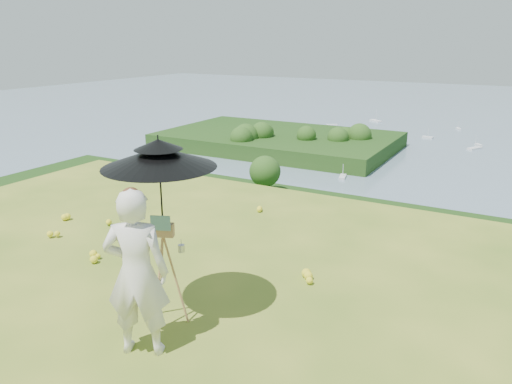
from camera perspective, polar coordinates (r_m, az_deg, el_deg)
The scene contains 11 objects.
ground at distance 5.82m, azimuth -19.03°, elevation -18.86°, with size 14.00×14.00×0.00m, color #4F7120.
shoreline_tier at distance 87.42m, azimuth 23.82°, elevation -11.20°, with size 170.00×28.00×8.00m, color #696554.
peninsula at distance 179.45m, azimuth 2.55°, elevation 6.73°, with size 90.00×60.00×12.00m, color black, non-canonical shape.
slope_trees at distance 42.34m, azimuth 21.37°, elevation -9.80°, with size 110.00×50.00×6.00m, color #254E17, non-canonical shape.
harbor_town at distance 84.70m, azimuth 24.35°, elevation -7.30°, with size 110.00×22.00×5.00m, color beige, non-canonical shape.
moored_boats at distance 168.89m, azimuth 22.85°, elevation 3.12°, with size 140.00×140.00×0.70m, color silver, non-canonical shape.
wildflowers at distance 5.91m, azimuth -17.23°, elevation -17.29°, with size 10.00×10.50×0.12m, color yellow, non-canonical shape.
painter at distance 5.50m, azimuth -13.48°, elevation -9.01°, with size 0.69×0.45×1.89m, color beige.
field_easel at distance 6.09m, azimuth -10.38°, elevation -8.73°, with size 0.53×0.53×1.41m, color #AC7C48, non-canonical shape.
sun_umbrella at distance 5.74m, azimuth -10.85°, elevation 0.73°, with size 1.29×1.29×1.16m, color black, non-canonical shape.
painter_cap at distance 5.18m, azimuth -14.15°, elevation -0.11°, with size 0.21×0.25×0.10m, color #C0696D, non-canonical shape.
Camera 1 is at (3.71, -2.99, 3.33)m, focal length 35.00 mm.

